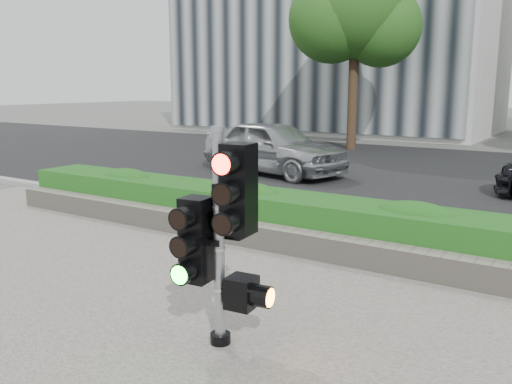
% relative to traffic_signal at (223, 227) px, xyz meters
% --- Properties ---
extents(ground, '(120.00, 120.00, 0.00)m').
position_rel_traffic_signal_xyz_m(ground, '(-0.77, 0.86, -1.14)').
color(ground, '#51514C').
rests_on(ground, ground).
extents(road, '(60.00, 13.00, 0.02)m').
position_rel_traffic_signal_xyz_m(road, '(-0.77, 10.86, -1.13)').
color(road, black).
rests_on(road, ground).
extents(curb, '(60.00, 0.25, 0.12)m').
position_rel_traffic_signal_xyz_m(curb, '(-0.77, 4.01, -1.08)').
color(curb, gray).
rests_on(curb, ground).
extents(stone_wall, '(12.00, 0.32, 0.34)m').
position_rel_traffic_signal_xyz_m(stone_wall, '(-0.77, 2.76, -0.94)').
color(stone_wall, gray).
rests_on(stone_wall, sidewalk).
extents(hedge, '(12.00, 1.00, 0.68)m').
position_rel_traffic_signal_xyz_m(hedge, '(-0.77, 3.41, -0.77)').
color(hedge, '#378D2B').
rests_on(hedge, sidewalk).
extents(tree_left, '(4.61, 4.03, 7.34)m').
position_rel_traffic_signal_xyz_m(tree_left, '(-5.29, 15.42, 3.90)').
color(tree_left, black).
rests_on(tree_left, ground).
extents(traffic_signal, '(0.71, 0.54, 2.01)m').
position_rel_traffic_signal_xyz_m(traffic_signal, '(0.00, 0.00, 0.00)').
color(traffic_signal, black).
rests_on(traffic_signal, sidewalk).
extents(car_silver, '(4.53, 2.55, 1.45)m').
position_rel_traffic_signal_xyz_m(car_silver, '(-4.76, 8.77, -0.39)').
color(car_silver, '#A4A6AB').
rests_on(car_silver, road).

